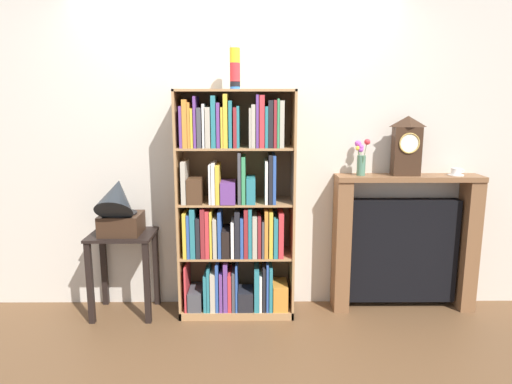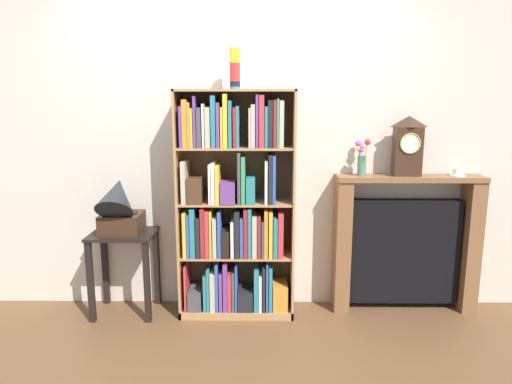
% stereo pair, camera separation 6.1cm
% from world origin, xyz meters
% --- Properties ---
extents(ground_plane, '(8.10, 6.40, 0.02)m').
position_xyz_m(ground_plane, '(0.00, 0.00, -0.01)').
color(ground_plane, brown).
extents(wall_back, '(5.10, 0.08, 2.60)m').
position_xyz_m(wall_back, '(0.23, 0.27, 1.30)').
color(wall_back, beige).
rests_on(wall_back, ground).
extents(bookshelf, '(0.90, 0.35, 1.78)m').
position_xyz_m(bookshelf, '(-0.02, 0.04, 0.83)').
color(bookshelf, '#A87A4C').
rests_on(bookshelf, ground).
extents(cup_stack, '(0.08, 0.08, 0.32)m').
position_xyz_m(cup_stack, '(-0.00, 0.02, 1.94)').
color(cup_stack, blue).
rests_on(cup_stack, bookshelf).
extents(side_table_left, '(0.50, 0.40, 0.67)m').
position_xyz_m(side_table_left, '(-0.90, 0.03, 0.48)').
color(side_table_left, black).
rests_on(side_table_left, ground).
extents(gramophone, '(0.31, 0.43, 0.52)m').
position_xyz_m(gramophone, '(-0.90, -0.02, 0.90)').
color(gramophone, '#382316').
rests_on(gramophone, side_table_left).
extents(fireplace_mantel, '(1.16, 0.23, 1.12)m').
position_xyz_m(fireplace_mantel, '(1.37, 0.14, 0.55)').
color(fireplace_mantel, brown).
rests_on(fireplace_mantel, ground).
extents(mantel_clock, '(0.21, 0.12, 0.47)m').
position_xyz_m(mantel_clock, '(1.34, 0.11, 1.35)').
color(mantel_clock, '#382316').
rests_on(mantel_clock, fireplace_mantel).
extents(flower_vase, '(0.09, 0.18, 0.29)m').
position_xyz_m(flower_vase, '(0.98, 0.12, 1.26)').
color(flower_vase, '#4C7A60').
rests_on(flower_vase, fireplace_mantel).
extents(teacup_with_saucer, '(0.13, 0.12, 0.06)m').
position_xyz_m(teacup_with_saucer, '(1.74, 0.12, 1.14)').
color(teacup_with_saucer, white).
rests_on(teacup_with_saucer, fireplace_mantel).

